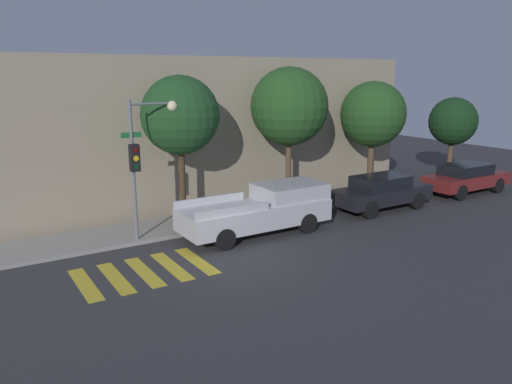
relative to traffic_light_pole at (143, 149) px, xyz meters
name	(u,v)px	position (x,y,z in m)	size (l,w,h in m)	color
ground_plane	(236,263)	(1.64, -3.37, -3.31)	(60.00, 60.00, 0.00)	#333335
sidewalk	(180,225)	(1.64, 1.03, -3.24)	(26.00, 2.39, 0.14)	gray
building_row	(136,132)	(1.64, 5.63, -0.07)	(26.00, 6.00, 6.48)	gray
crosswalk	(144,272)	(-1.06, -2.57, -3.31)	(3.90, 2.60, 0.00)	gold
traffic_light_pole	(143,149)	(0.00, 0.00, 0.00)	(2.03, 0.56, 4.94)	slate
pickup_truck	(263,209)	(3.98, -1.27, -2.40)	(5.63, 1.99, 1.74)	#BCBCC1
sedan_near_corner	(381,192)	(10.08, -1.27, -2.50)	(4.55, 1.74, 1.51)	black
sedan_middle	(466,177)	(15.86, -1.27, -2.51)	(4.68, 1.80, 1.49)	maroon
tree_near_corner	(180,116)	(1.91, 1.24, 0.94)	(2.96, 2.96, 5.75)	#42301E
tree_midblock	(289,107)	(6.92, 1.24, 1.10)	(3.32, 3.32, 6.08)	brown
tree_far_end	(373,115)	(11.84, 1.24, 0.56)	(3.12, 3.12, 5.45)	brown
tree_behind_truck	(453,122)	(17.85, 1.24, -0.07)	(2.58, 2.58, 4.55)	brown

